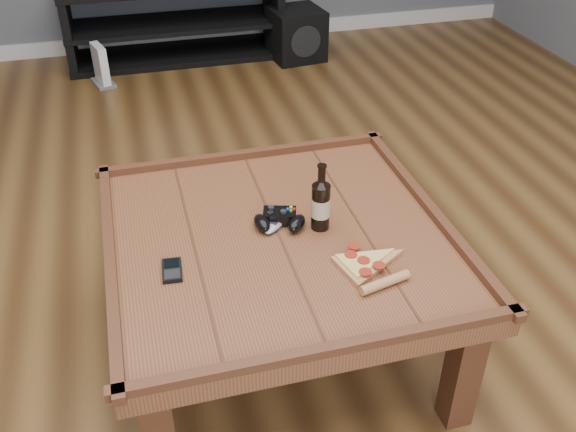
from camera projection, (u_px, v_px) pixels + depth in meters
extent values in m
plane|color=#432913|center=(280.00, 344.00, 2.14)|extent=(6.00, 6.00, 0.00)
cube|color=silver|center=(173.00, 39.00, 4.50)|extent=(5.00, 0.02, 0.10)
cube|color=#592C19|center=(279.00, 243.00, 1.91)|extent=(1.00, 1.00, 0.06)
cube|color=#412211|center=(463.00, 371.00, 1.79)|extent=(0.08, 0.08, 0.39)
cube|color=#412211|center=(136.00, 244.00, 2.28)|extent=(0.08, 0.08, 0.39)
cube|color=#412211|center=(358.00, 210.00, 2.46)|extent=(0.08, 0.08, 0.39)
cube|color=#412211|center=(245.00, 154.00, 2.27)|extent=(1.03, 0.03, 0.03)
cube|color=#412211|center=(331.00, 349.00, 1.50)|extent=(1.03, 0.03, 0.03)
cube|color=#412211|center=(430.00, 208.00, 1.99)|extent=(0.03, 1.03, 0.03)
cube|color=#412211|center=(110.00, 258.00, 1.78)|extent=(0.03, 1.03, 0.03)
cube|color=black|center=(175.00, 24.00, 4.20)|extent=(1.40, 0.45, 0.03)
cube|color=black|center=(178.00, 54.00, 4.32)|extent=(1.40, 0.45, 0.04)
cube|color=black|center=(68.00, 29.00, 4.05)|extent=(0.05, 0.44, 0.50)
cube|color=black|center=(274.00, 12.00, 4.34)|extent=(0.05, 0.44, 0.50)
cylinder|color=black|center=(321.00, 207.00, 1.88)|extent=(0.06, 0.06, 0.15)
cone|color=black|center=(321.00, 182.00, 1.83)|extent=(0.05, 0.05, 0.03)
cylinder|color=black|center=(322.00, 174.00, 1.82)|extent=(0.02, 0.02, 0.05)
cylinder|color=black|center=(322.00, 166.00, 1.80)|extent=(0.03, 0.03, 0.01)
cylinder|color=#BCB087|center=(321.00, 207.00, 1.88)|extent=(0.06, 0.06, 0.06)
cube|color=black|center=(280.00, 216.00, 1.93)|extent=(0.11, 0.09, 0.03)
ellipsoid|color=black|center=(262.00, 223.00, 1.91)|extent=(0.05, 0.09, 0.04)
ellipsoid|color=black|center=(297.00, 223.00, 1.90)|extent=(0.09, 0.09, 0.04)
cylinder|color=black|center=(271.00, 208.00, 1.93)|extent=(0.02, 0.02, 0.01)
cylinder|color=black|center=(283.00, 212.00, 1.91)|extent=(0.02, 0.02, 0.01)
cylinder|color=yellow|center=(291.00, 207.00, 1.94)|extent=(0.01, 0.01, 0.01)
cylinder|color=red|center=(294.00, 209.00, 1.93)|extent=(0.01, 0.01, 0.01)
cylinder|color=#0C33CC|center=(288.00, 209.00, 1.93)|extent=(0.01, 0.01, 0.01)
cylinder|color=#0C9919|center=(291.00, 211.00, 1.92)|extent=(0.01, 0.01, 0.01)
cylinder|color=#B07B4D|center=(385.00, 282.00, 1.69)|extent=(0.15, 0.06, 0.03)
cylinder|color=#AF3016|center=(365.00, 272.00, 1.72)|extent=(0.04, 0.04, 0.00)
cylinder|color=#AF3016|center=(379.00, 265.00, 1.74)|extent=(0.04, 0.04, 0.00)
cylinder|color=#AF3016|center=(364.00, 260.00, 1.76)|extent=(0.04, 0.04, 0.00)
cylinder|color=#AF3016|center=(351.00, 254.00, 1.78)|extent=(0.04, 0.04, 0.00)
cylinder|color=#AF3016|center=(354.00, 246.00, 1.81)|extent=(0.04, 0.04, 0.00)
cube|color=black|center=(172.00, 270.00, 1.75)|extent=(0.06, 0.10, 0.01)
cube|color=black|center=(172.00, 263.00, 1.76)|extent=(0.04, 0.04, 0.00)
cube|color=black|center=(172.00, 274.00, 1.72)|extent=(0.05, 0.04, 0.00)
ellipsoid|color=gray|center=(277.00, 220.00, 1.94)|extent=(0.13, 0.15, 0.02)
cube|color=black|center=(283.00, 210.00, 1.96)|extent=(0.03, 0.03, 0.00)
cube|color=black|center=(276.00, 220.00, 1.92)|extent=(0.05, 0.06, 0.00)
cube|color=black|center=(296.00, 34.00, 4.24)|extent=(0.36, 0.36, 0.33)
cylinder|color=black|center=(306.00, 42.00, 4.11)|extent=(0.20, 0.03, 0.20)
cube|color=slate|center=(104.00, 83.00, 3.95)|extent=(0.16, 0.22, 0.02)
cube|color=white|center=(100.00, 64.00, 3.88)|extent=(0.09, 0.18, 0.23)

